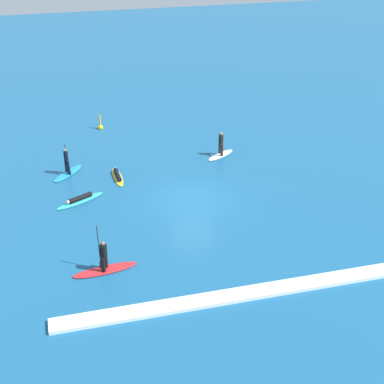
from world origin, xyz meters
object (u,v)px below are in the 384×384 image
marker_buoy (100,127)px  surfer_on_white_board (221,150)px  surfer_on_red_board (105,264)px  surfer_on_teal_board (80,200)px  surfer_on_blue_board (67,169)px  surfer_on_yellow_board (117,176)px

marker_buoy → surfer_on_white_board: bearing=-43.5°
surfer_on_red_board → marker_buoy: 18.67m
surfer_on_teal_board → marker_buoy: size_ratio=2.52×
surfer_on_teal_board → marker_buoy: (2.53, 11.26, 0.06)m
surfer_on_blue_board → surfer_on_teal_board: bearing=46.6°
surfer_on_yellow_board → surfer_on_teal_board: surfer_on_teal_board is taller
surfer_on_red_board → marker_buoy: (1.95, 18.56, -0.18)m
surfer_on_blue_board → marker_buoy: surfer_on_blue_board is taller
surfer_on_yellow_board → surfer_on_teal_board: size_ratio=0.89×
surfer_on_red_board → surfer_on_teal_board: size_ratio=1.06×
surfer_on_red_board → surfer_on_white_board: 14.84m
surfer_on_blue_board → surfer_on_white_board: surfer_on_blue_board is taller
surfer_on_yellow_board → surfer_on_blue_board: size_ratio=1.04×
surfer_on_teal_board → marker_buoy: 11.54m
surfer_on_red_board → surfer_on_yellow_board: surfer_on_red_board is taller
surfer_on_white_board → surfer_on_teal_board: 10.85m
surfer_on_red_board → surfer_on_teal_board: bearing=-92.6°
surfer_on_yellow_board → surfer_on_white_board: 7.57m
surfer_on_blue_board → surfer_on_red_board: bearing=45.3°
surfer_on_red_board → marker_buoy: size_ratio=2.68×
surfer_on_white_board → surfer_on_teal_board: (-10.02, -4.14, -0.30)m
surfer_on_blue_board → surfer_on_teal_board: (0.44, -3.92, -0.25)m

